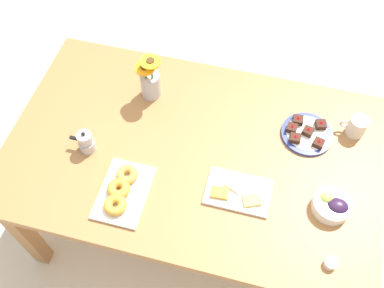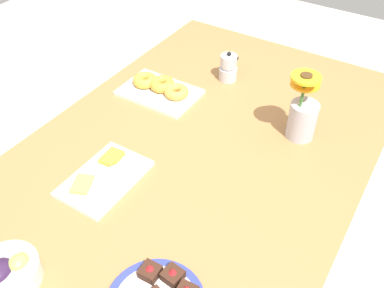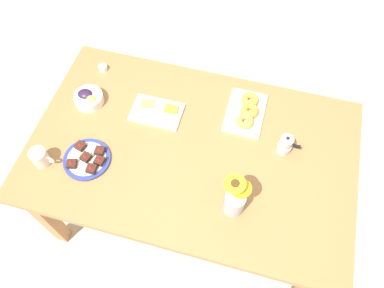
% 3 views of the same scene
% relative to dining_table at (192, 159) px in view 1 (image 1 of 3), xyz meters
% --- Properties ---
extents(ground_plane, '(6.00, 6.00, 0.00)m').
position_rel_dining_table_xyz_m(ground_plane, '(0.00, 0.00, -0.65)').
color(ground_plane, beige).
extents(dining_table, '(1.60, 1.00, 0.74)m').
position_rel_dining_table_xyz_m(dining_table, '(0.00, 0.00, 0.00)').
color(dining_table, '#9E6B3D').
rests_on(dining_table, ground_plane).
extents(coffee_mug, '(0.11, 0.08, 0.09)m').
position_rel_dining_table_xyz_m(coffee_mug, '(-0.67, -0.26, 0.13)').
color(coffee_mug, silver).
rests_on(coffee_mug, dining_table).
extents(grape_bowl, '(0.15, 0.15, 0.07)m').
position_rel_dining_table_xyz_m(grape_bowl, '(-0.60, 0.13, 0.12)').
color(grape_bowl, white).
rests_on(grape_bowl, dining_table).
extents(cheese_platter, '(0.26, 0.17, 0.03)m').
position_rel_dining_table_xyz_m(cheese_platter, '(-0.23, 0.16, 0.09)').
color(cheese_platter, white).
rests_on(cheese_platter, dining_table).
extents(croissant_platter, '(0.19, 0.28, 0.05)m').
position_rel_dining_table_xyz_m(croissant_platter, '(0.22, 0.28, 0.11)').
color(croissant_platter, white).
rests_on(croissant_platter, dining_table).
extents(jam_cup_honey, '(0.05, 0.05, 0.03)m').
position_rel_dining_table_xyz_m(jam_cup_honey, '(-0.61, 0.36, 0.10)').
color(jam_cup_honey, white).
rests_on(jam_cup_honey, dining_table).
extents(dessert_plate, '(0.23, 0.23, 0.05)m').
position_rel_dining_table_xyz_m(dessert_plate, '(-0.47, -0.20, 0.10)').
color(dessert_plate, navy).
rests_on(dessert_plate, dining_table).
extents(flower_vase, '(0.12, 0.11, 0.24)m').
position_rel_dining_table_xyz_m(flower_vase, '(0.26, -0.25, 0.17)').
color(flower_vase, '#B2B2BC').
rests_on(flower_vase, dining_table).
extents(moka_pot, '(0.11, 0.07, 0.12)m').
position_rel_dining_table_xyz_m(moka_pot, '(0.43, 0.11, 0.13)').
color(moka_pot, '#B7B7BC').
rests_on(moka_pot, dining_table).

